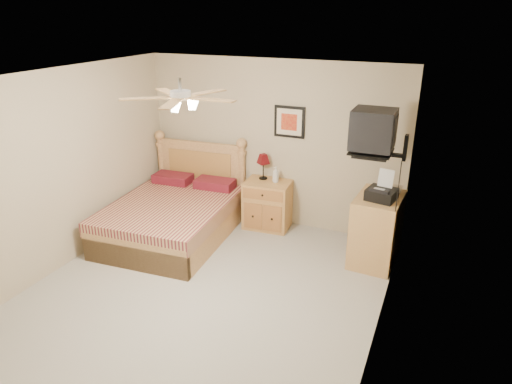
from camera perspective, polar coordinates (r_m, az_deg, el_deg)
floor at (r=5.57m, az=-6.77°, el=-12.56°), size 4.50×4.50×0.00m
ceiling at (r=4.65m, az=-8.17°, el=13.76°), size 4.00×4.50×0.04m
wall_back at (r=6.89m, az=2.05°, el=6.00°), size 4.00×0.04×2.50m
wall_front at (r=3.48m, az=-26.86°, el=-13.76°), size 4.00×0.04×2.50m
wall_left at (r=6.19m, az=-23.64°, el=2.24°), size 0.04×4.50×2.50m
wall_right at (r=4.38m, az=15.89°, el=-4.56°), size 0.04×4.50×2.50m
bed at (r=6.64m, az=-10.70°, el=-0.45°), size 1.68×2.13×1.31m
nightstand at (r=6.97m, az=1.48°, el=-1.54°), size 0.71×0.56×0.73m
table_lamp at (r=6.89m, az=0.91°, el=3.22°), size 0.24×0.24×0.39m
lotion_bottle at (r=6.78m, az=2.47°, el=2.20°), size 0.12×0.12×0.24m
framed_picture at (r=6.69m, az=4.21°, el=8.74°), size 0.46×0.04×0.46m
dresser at (r=6.17m, az=14.82°, el=-4.55°), size 0.60×0.82×0.93m
fax_machine at (r=5.84m, az=15.52°, el=0.75°), size 0.40×0.42×0.36m
magazine_lower at (r=6.19m, az=15.66°, el=0.27°), size 0.26×0.29×0.02m
magazine_upper at (r=6.21m, az=15.83°, el=0.54°), size 0.21×0.29×0.02m
wall_tv at (r=5.48m, az=15.96°, el=7.01°), size 0.56×0.46×0.58m
ceiling_fan at (r=4.50m, az=-9.41°, el=11.62°), size 1.14×1.14×0.28m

